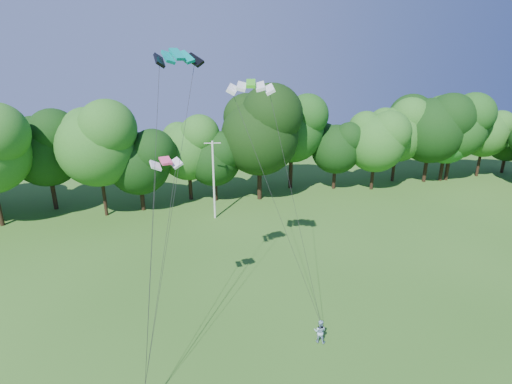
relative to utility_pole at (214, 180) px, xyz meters
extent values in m
cylinder|color=silver|center=(0.00, 0.00, -0.11)|extent=(0.22, 0.22, 8.77)
cube|color=silver|center=(0.00, 0.00, 4.06)|extent=(1.75, 0.32, 0.08)
imported|color=#9BBDD8|center=(3.91, -21.68, -3.68)|extent=(0.99, 0.93, 1.62)
cube|color=#048279|center=(-3.85, -18.64, 13.04)|extent=(2.72, 1.90, 0.65)
cube|color=#3EC41D|center=(0.96, -14.84, 11.18)|extent=(3.31, 2.05, 0.52)
cube|color=#F84579|center=(-4.86, -19.20, 7.44)|extent=(1.89, 1.24, 0.32)
cylinder|color=#322213|center=(6.28, 4.82, -1.92)|extent=(0.50, 0.50, 5.14)
ellipsoid|color=black|center=(6.28, 4.82, 4.86)|extent=(10.28, 10.28, 11.22)
cylinder|color=#392516|center=(33.51, 6.37, -2.64)|extent=(0.46, 0.46, 3.71)
ellipsoid|color=#1D5F1D|center=(33.51, 6.37, 2.25)|extent=(7.42, 7.42, 8.09)
camera|label=1|loc=(-4.77, -41.26, 13.19)|focal=28.00mm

